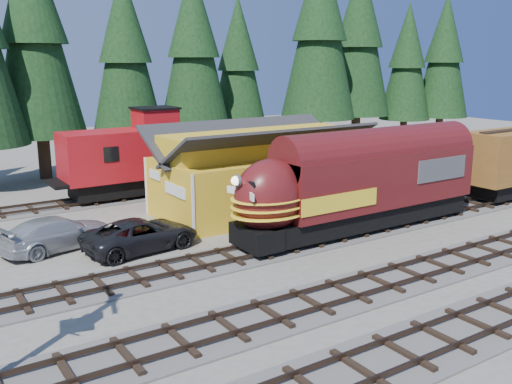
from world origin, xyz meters
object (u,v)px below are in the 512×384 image
depot (260,162)px  pickup_truck_a (141,235)px  locomotive (354,188)px  pickup_truck_b (57,233)px  caboose (143,156)px

depot → pickup_truck_a: 9.60m
depot → pickup_truck_a: bearing=-161.0°
locomotive → pickup_truck_a: 11.11m
pickup_truck_a → pickup_truck_b: pickup_truck_b is taller
depot → caboose: caboose is taller
depot → pickup_truck_a: (-8.84, -3.05, -2.18)m
pickup_truck_a → pickup_truck_b: bearing=47.7°
pickup_truck_b → depot: bearing=-101.0°
depot → caboose: bearing=119.9°
locomotive → pickup_truck_a: locomotive is taller
depot → pickup_truck_b: (-12.15, -0.68, -2.16)m
locomotive → pickup_truck_b: locomotive is taller
pickup_truck_a → pickup_truck_b: 4.06m
depot → pickup_truck_b: size_ratio=2.31×
pickup_truck_b → caboose: bearing=-57.9°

